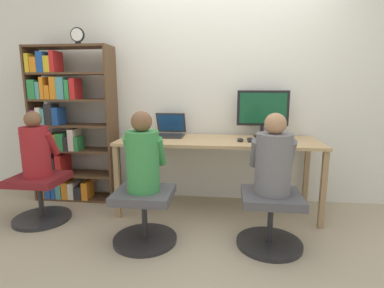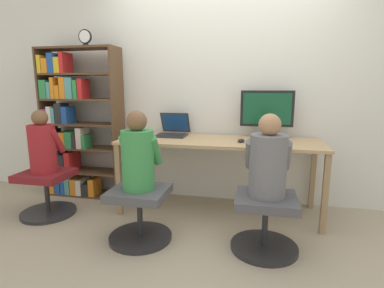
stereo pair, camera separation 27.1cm
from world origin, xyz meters
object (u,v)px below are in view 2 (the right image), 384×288
Objects in this scene: laptop at (172,131)px; office_chair_side at (47,191)px; keyboard at (268,142)px; bookshelf at (73,128)px; person_near_shelf at (43,145)px; desk_clock at (85,37)px; person_at_monitor at (268,161)px; person_at_laptop at (138,155)px; desktop_monitor at (267,112)px; office_chair_left at (265,220)px; office_chair_right at (140,212)px.

laptop reaches higher than office_chair_side.
keyboard reaches higher than office_chair_side.
bookshelf is 3.21× the size of office_chair_side.
person_near_shelf is (-0.00, 0.00, 0.48)m from office_chair_side.
office_chair_side is (-0.23, -0.53, -1.60)m from desk_clock.
person_at_monitor is 0.99× the size of person_at_laptop.
desktop_monitor is at bearing 94.06° from keyboard.
keyboard is 2.23× the size of desk_clock.
office_chair_left is 1.06m from office_chair_right.
desktop_monitor is 2.27m from bookshelf.
person_at_laptop is 1.49m from bookshelf.
laptop is at bearing 139.91° from person_at_monitor.
bookshelf is 0.84m from office_chair_side.
bookshelf is (-1.19, 0.89, 0.58)m from office_chair_right.
office_chair_side is at bearing -170.02° from keyboard.
laptop is 0.98× the size of keyboard.
keyboard is 0.57× the size of person_at_laptop.
office_chair_left is at bearing -6.11° from office_chair_side.
desktop_monitor reaches higher than person_at_monitor.
desk_clock is at bearing -14.09° from bookshelf.
laptop is at bearing 27.79° from office_chair_side.
desktop_monitor reaches higher than office_chair_left.
person_at_monitor reaches higher than office_chair_right.
desk_clock is (-1.99, 0.14, 1.06)m from keyboard.
bookshelf reaches higher than office_chair_side.
laptop is 0.68× the size of office_chair_right.
bookshelf is at bearing 95.04° from person_near_shelf.
bookshelf is 10.28× the size of desk_clock.
laptop is 1.33m from person_at_monitor.
desktop_monitor is 0.87× the size of person_near_shelf.
person_near_shelf is at bearing -152.40° from laptop.
person_near_shelf is (-1.14, 0.29, -0.02)m from person_at_laptop.
person_near_shelf is (-0.23, -0.53, -1.11)m from desk_clock.
person_at_monitor is at bearing -5.98° from office_chair_side.
person_near_shelf is (-2.20, -0.67, -0.32)m from desktop_monitor.
person_at_laptop reaches higher than laptop.
desk_clock is (0.29, -0.07, 1.02)m from bookshelf.
office_chair_left is 2.64m from desk_clock.
person_at_monitor is 1.20× the size of office_chair_side.
office_chair_right is 0.82× the size of person_at_laptop.
bookshelf is 1.06m from desk_clock.
office_chair_right is 0.31× the size of bookshelf.
desktop_monitor is at bearing 3.01° from laptop.
laptop is 2.19× the size of desk_clock.
person_near_shelf is at bearing -163.02° from desktop_monitor.
person_at_monitor is 2.40m from bookshelf.
bookshelf is at bearing 159.69° from person_at_monitor.
desktop_monitor is 1.65m from office_chair_right.
laptop is 0.57× the size of person_at_monitor.
bookshelf is at bearing 165.91° from desk_clock.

